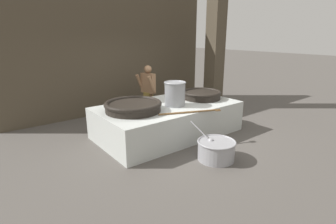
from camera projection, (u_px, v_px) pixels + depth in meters
ground_plane at (168, 133)px, 6.61m from camera, size 60.00×60.00×0.00m
back_wall at (114, 44)px, 8.08m from camera, size 6.75×0.24×4.21m
support_pillar at (215, 44)px, 8.55m from camera, size 0.47×0.47×4.21m
hearth_platform at (168, 119)px, 6.50m from camera, size 3.42×1.90×0.76m
giant_wok_near at (133, 106)px, 5.83m from camera, size 1.28×1.28×0.22m
giant_wok_far at (202, 94)px, 6.96m from camera, size 1.03×1.03×0.21m
stock_pot at (175, 93)px, 6.23m from camera, size 0.52×0.52×0.58m
stirring_paddle at (193, 112)px, 5.73m from camera, size 1.34×0.60×0.04m
cook at (148, 90)px, 7.59m from camera, size 0.43×0.61×1.56m
prep_bowl_vegetables at (216, 149)px, 5.19m from camera, size 0.76×0.97×0.70m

